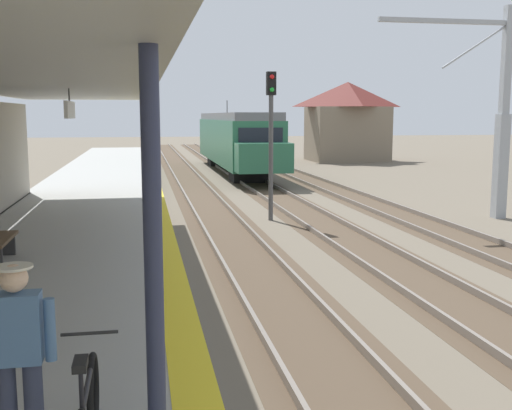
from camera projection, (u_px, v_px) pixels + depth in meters
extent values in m
cube|color=#999993|center=(74.00, 243.00, 15.96)|extent=(5.00, 80.00, 0.90)
cube|color=yellow|center=(162.00, 223.00, 16.30)|extent=(0.50, 80.00, 0.01)
cube|color=#B2B2AD|center=(32.00, 79.00, 11.02)|extent=(4.40, 24.00, 0.16)
cylinder|color=#2D334C|center=(154.00, 302.00, 5.26)|extent=(0.16, 0.16, 4.27)
cube|color=white|center=(70.00, 110.00, 13.11)|extent=(0.08, 1.40, 0.36)
cylinder|color=#333333|center=(69.00, 95.00, 13.07)|extent=(0.03, 0.03, 0.27)
cube|color=#4C3D2D|center=(224.00, 227.00, 20.70)|extent=(2.34, 120.00, 0.01)
cube|color=slate|center=(202.00, 226.00, 20.56)|extent=(0.08, 120.00, 0.15)
cube|color=slate|center=(245.00, 224.00, 20.82)|extent=(0.08, 120.00, 0.15)
cube|color=#4C3D2D|center=(322.00, 224.00, 21.31)|extent=(2.34, 120.00, 0.01)
cube|color=slate|center=(301.00, 223.00, 21.17)|extent=(0.08, 120.00, 0.15)
cube|color=slate|center=(342.00, 221.00, 21.43)|extent=(0.08, 120.00, 0.15)
cube|color=#4C3D2D|center=(414.00, 221.00, 21.92)|extent=(2.34, 120.00, 0.01)
cube|color=slate|center=(395.00, 220.00, 21.78)|extent=(0.08, 120.00, 0.15)
cube|color=slate|center=(433.00, 218.00, 22.04)|extent=(0.08, 120.00, 0.15)
cube|color=#286647|center=(235.00, 141.00, 40.68)|extent=(2.90, 18.00, 2.70)
cube|color=slate|center=(235.00, 116.00, 40.45)|extent=(2.67, 18.00, 0.44)
cube|color=black|center=(261.00, 140.00, 31.84)|extent=(2.32, 0.06, 1.21)
cube|color=#286647|center=(264.00, 158.00, 31.21)|extent=(2.78, 1.60, 1.49)
cube|color=black|center=(257.00, 134.00, 40.88)|extent=(0.04, 15.84, 0.86)
cylinder|color=#333333|center=(227.00, 107.00, 43.86)|extent=(0.06, 0.06, 0.90)
cube|color=black|center=(250.00, 175.00, 35.23)|extent=(2.17, 2.20, 0.72)
cube|color=black|center=(223.00, 160.00, 46.62)|extent=(2.17, 2.20, 0.72)
cube|color=#4C7099|center=(16.00, 328.00, 4.84)|extent=(0.38, 0.22, 0.56)
cylinder|color=#4C7099|center=(50.00, 330.00, 4.88)|extent=(0.09, 0.09, 0.50)
sphere|color=beige|center=(14.00, 278.00, 4.78)|extent=(0.22, 0.22, 0.22)
cylinder|color=beige|center=(13.00, 267.00, 4.77)|extent=(0.30, 0.30, 0.02)
torus|color=black|center=(93.00, 393.00, 5.51)|extent=(0.06, 0.72, 0.72)
cylinder|color=black|center=(87.00, 389.00, 4.93)|extent=(0.04, 0.95, 0.04)
cylinder|color=black|center=(82.00, 394.00, 4.55)|extent=(0.04, 0.04, 0.45)
cube|color=black|center=(80.00, 364.00, 4.52)|extent=(0.10, 0.24, 0.06)
cylinder|color=#262626|center=(90.00, 333.00, 5.33)|extent=(0.48, 0.03, 0.03)
cylinder|color=#4C4C4C|center=(271.00, 159.00, 21.84)|extent=(0.16, 0.16, 4.40)
cube|color=black|center=(271.00, 83.00, 21.47)|extent=(0.32, 0.24, 0.80)
sphere|color=red|center=(272.00, 77.00, 21.30)|extent=(0.16, 0.16, 0.16)
sphere|color=green|center=(272.00, 90.00, 21.36)|extent=(0.16, 0.16, 0.16)
cube|color=#9EA3A8|center=(501.00, 167.00, 22.36)|extent=(0.40, 0.40, 3.75)
cube|color=#9EA3A8|center=(507.00, 60.00, 21.83)|extent=(0.28, 0.28, 3.75)
cube|color=#9EA3A8|center=(445.00, 21.00, 21.22)|extent=(4.80, 0.16, 0.16)
cylinder|color=#9EA3A8|center=(476.00, 46.00, 21.55)|extent=(2.47, 0.07, 1.60)
cube|color=#333333|center=(6.00, 244.00, 12.55)|extent=(0.36, 0.08, 0.44)
cube|color=#7F705B|center=(347.00, 134.00, 50.95)|extent=(6.00, 4.80, 4.40)
pyramid|color=maroon|center=(348.00, 94.00, 50.49)|extent=(6.60, 5.28, 2.00)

